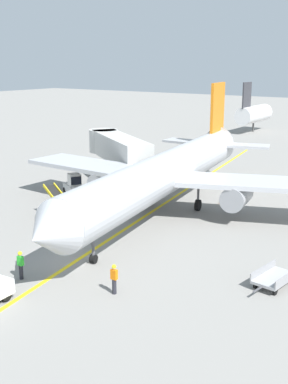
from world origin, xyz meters
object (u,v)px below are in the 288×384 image
(belt_loader_forward_hold, at_px, (64,213))
(safety_cone_wingtip_left, at_px, (132,185))
(airliner, at_px, (168,172))
(safety_cone_nose_right, at_px, (221,201))
(baggage_cart_loaded, at_px, (275,278))
(safety_cone_nose_left, at_px, (110,180))
(ground_crew_wing_walker, at_px, (21,264))
(baggage_tug_near_wing, at_px, (74,185))
(jet_bridge, at_px, (116,147))
(ground_crew_marshaller, at_px, (114,278))

(belt_loader_forward_hold, relative_size, safety_cone_wingtip_left, 11.60)
(airliner, xyz_separation_m, safety_cone_nose_right, (2.58, 4.85, -3.20))
(baggage_cart_loaded, height_order, safety_cone_nose_left, baggage_cart_loaded)
(baggage_cart_loaded, relative_size, ground_crew_wing_walker, 2.25)
(baggage_tug_near_wing, distance_m, safety_cone_wingtip_left, 6.11)
(jet_bridge, bearing_deg, safety_cone_nose_left, -88.54)
(jet_bridge, relative_size, safety_cone_nose_left, 27.38)
(jet_bridge, relative_size, ground_crew_marshaller, 7.09)
(baggage_tug_near_wing, xyz_separation_m, safety_cone_nose_right, (12.71, 5.26, -0.71))
(belt_loader_forward_hold, distance_m, safety_cone_nose_right, 14.13)
(belt_loader_forward_hold, relative_size, baggage_cart_loaded, 1.33)
(airliner, height_order, belt_loader_forward_hold, airliner)
(airliner, relative_size, ground_crew_wing_walker, 20.72)
(baggage_tug_near_wing, height_order, baggage_cart_loaded, baggage_tug_near_wing)
(safety_cone_nose_left, distance_m, safety_cone_nose_right, 13.07)
(baggage_cart_loaded, xyz_separation_m, safety_cone_nose_right, (-9.91, 13.37, -0.25))
(safety_cone_nose_right, bearing_deg, ground_crew_marshaller, -80.75)
(belt_loader_forward_hold, height_order, baggage_cart_loaded, belt_loader_forward_hold)
(airliner, bearing_deg, safety_cone_wingtip_left, 145.82)
(baggage_cart_loaded, bearing_deg, ground_crew_wing_walker, -148.65)
(jet_bridge, distance_m, baggage_tug_near_wing, 7.46)
(jet_bridge, height_order, ground_crew_wing_walker, jet_bridge)
(airliner, height_order, baggage_tug_near_wing, airliner)
(safety_cone_nose_right, bearing_deg, safety_cone_nose_left, 177.54)
(jet_bridge, xyz_separation_m, safety_cone_wingtip_left, (3.22, -1.61, -3.32))
(ground_crew_wing_walker, distance_m, safety_cone_nose_right, 21.05)
(belt_loader_forward_hold, relative_size, safety_cone_nose_right, 11.60)
(jet_bridge, height_order, safety_cone_nose_right, jet_bridge)
(baggage_tug_near_wing, bearing_deg, baggage_cart_loaded, -19.71)
(safety_cone_nose_right, bearing_deg, belt_loader_forward_hold, -122.35)
(safety_cone_wingtip_left, bearing_deg, jet_bridge, 153.44)
(belt_loader_forward_hold, distance_m, baggage_cart_loaded, 17.53)
(ground_crew_marshaller, bearing_deg, airliner, 111.59)
(baggage_tug_near_wing, distance_m, baggage_cart_loaded, 24.03)
(ground_crew_wing_walker, xyz_separation_m, safety_cone_wingtip_left, (-7.42, 20.99, -0.69))
(belt_loader_forward_hold, distance_m, ground_crew_wing_walker, 10.32)
(ground_crew_wing_walker, distance_m, safety_cone_nose_left, 23.95)
(airliner, height_order, jet_bridge, airliner)
(ground_crew_wing_walker, height_order, safety_cone_nose_right, ground_crew_wing_walker)
(airliner, height_order, safety_cone_wingtip_left, airliner)
(baggage_tug_near_wing, bearing_deg, safety_cone_wingtip_left, 62.07)
(jet_bridge, bearing_deg, baggage_tug_near_wing, -86.89)
(baggage_tug_near_wing, height_order, belt_loader_forward_hold, belt_loader_forward_hold)
(baggage_cart_loaded, bearing_deg, ground_crew_marshaller, -138.70)
(ground_crew_marshaller, bearing_deg, safety_cone_nose_right, 99.25)
(safety_cone_nose_left, bearing_deg, ground_crew_wing_walker, -63.69)
(baggage_cart_loaded, bearing_deg, safety_cone_nose_right, 126.54)
(airliner, relative_size, safety_cone_nose_right, 80.07)
(safety_cone_wingtip_left, bearing_deg, safety_cone_nose_left, 171.75)
(baggage_cart_loaded, height_order, safety_cone_nose_right, baggage_cart_loaded)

